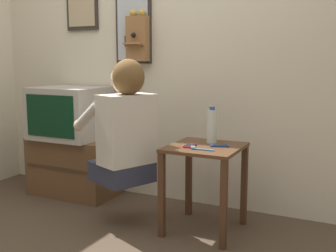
{
  "coord_description": "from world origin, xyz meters",
  "views": [
    {
      "loc": [
        1.5,
        -2.06,
        1.18
      ],
      "look_at": [
        0.24,
        0.5,
        0.72
      ],
      "focal_mm": 45.0,
      "sensor_mm": 36.0,
      "label": 1
    }
  ],
  "objects": [
    {
      "name": "ground_plane",
      "position": [
        0.0,
        0.0,
        0.0
      ],
      "size": [
        14.0,
        14.0,
        0.0
      ],
      "primitive_type": "plane",
      "color": "#4C3D2D"
    },
    {
      "name": "wall_back",
      "position": [
        0.0,
        1.08,
        1.27
      ],
      "size": [
        6.8,
        0.05,
        2.55
      ],
      "color": "beige",
      "rests_on": "ground_plane"
    },
    {
      "name": "side_table",
      "position": [
        0.5,
        0.55,
        0.46
      ],
      "size": [
        0.48,
        0.5,
        0.6
      ],
      "color": "#51331E",
      "rests_on": "ground_plane"
    },
    {
      "name": "person",
      "position": [
        -0.04,
        0.39,
        0.72
      ],
      "size": [
        0.63,
        0.56,
        0.86
      ],
      "rotation": [
        0.0,
        0.0,
        1.16
      ],
      "color": "#2D3347",
      "rests_on": "ground_plane"
    },
    {
      "name": "tv_stand",
      "position": [
        -0.82,
        0.8,
        0.25
      ],
      "size": [
        0.75,
        0.42,
        0.5
      ],
      "color": "brown",
      "rests_on": "ground_plane"
    },
    {
      "name": "television",
      "position": [
        -0.84,
        0.79,
        0.72
      ],
      "size": [
        0.59,
        0.51,
        0.44
      ],
      "color": "#ADA89E",
      "rests_on": "tv_stand"
    },
    {
      "name": "wall_phone_antique",
      "position": [
        -0.27,
        1.0,
        1.35
      ],
      "size": [
        0.22,
        0.19,
        0.79
      ],
      "color": "olive"
    },
    {
      "name": "framed_picture",
      "position": [
        -0.87,
        1.04,
        1.68
      ],
      "size": [
        0.33,
        0.03,
        0.49
      ],
      "color": "#2D2823"
    },
    {
      "name": "wall_mirror",
      "position": [
        -0.34,
        1.04,
        1.43
      ],
      "size": [
        0.33,
        0.03,
        0.58
      ],
      "color": "#2D2823"
    },
    {
      "name": "cell_phone_held",
      "position": [
        0.41,
        0.49,
        0.6
      ],
      "size": [
        0.07,
        0.13,
        0.01
      ],
      "rotation": [
        0.0,
        0.0,
        0.09
      ],
      "color": "maroon",
      "rests_on": "side_table"
    },
    {
      "name": "cell_phone_spare",
      "position": [
        0.59,
        0.58,
        0.6
      ],
      "size": [
        0.14,
        0.1,
        0.01
      ],
      "rotation": [
        0.0,
        0.0,
        -1.2
      ],
      "color": "navy",
      "rests_on": "side_table"
    },
    {
      "name": "water_bottle",
      "position": [
        0.5,
        0.66,
        0.72
      ],
      "size": [
        0.07,
        0.07,
        0.25
      ],
      "color": "silver",
      "rests_on": "side_table"
    },
    {
      "name": "toothbrush",
      "position": [
        0.52,
        0.41,
        0.61
      ],
      "size": [
        0.16,
        0.02,
        0.02
      ],
      "rotation": [
        0.0,
        0.0,
        1.6
      ],
      "color": "#338CD8",
      "rests_on": "side_table"
    }
  ]
}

